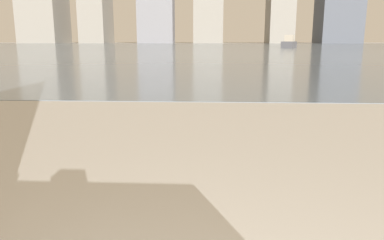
{
  "coord_description": "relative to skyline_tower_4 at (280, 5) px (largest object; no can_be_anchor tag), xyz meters",
  "views": [
    {
      "loc": [
        0.21,
        0.25,
        1.12
      ],
      "look_at": [
        0.09,
        2.48,
        0.64
      ],
      "focal_mm": 35.0,
      "sensor_mm": 36.0,
      "label": 1
    }
  ],
  "objects": [
    {
      "name": "skyline_tower_4",
      "position": [
        0.0,
        0.0,
        0.0
      ],
      "size": [
        7.29,
        11.6,
        22.3
      ],
      "color": "gray",
      "rests_on": "ground_plane"
    },
    {
      "name": "harbor_boat_3",
      "position": [
        -8.93,
        -60.64,
        -10.52
      ],
      "size": [
        3.14,
        5.01,
        1.78
      ],
      "color": "#4C4C51",
      "rests_on": "harbor_water"
    },
    {
      "name": "harbor_water",
      "position": [
        -20.55,
        -56.0,
        -11.15
      ],
      "size": [
        180.0,
        110.0,
        0.01
      ],
      "color": "slate",
      "rests_on": "ground_plane"
    }
  ]
}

